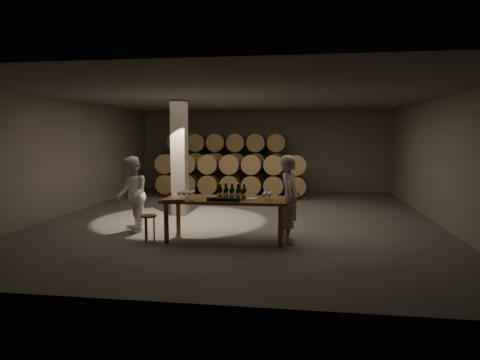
# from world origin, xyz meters

# --- Properties ---
(room) EXTENTS (12.00, 12.00, 12.00)m
(room) POSITION_xyz_m (-1.80, 0.20, 1.60)
(room) COLOR #565450
(room) RESTS_ON ground
(tasting_table) EXTENTS (2.60, 1.10, 0.90)m
(tasting_table) POSITION_xyz_m (0.00, -2.50, 0.80)
(tasting_table) COLOR brown
(tasting_table) RESTS_ON ground
(barrel_stack_back) EXTENTS (4.70, 0.95, 2.31)m
(barrel_stack_back) POSITION_xyz_m (-1.35, 5.20, 1.20)
(barrel_stack_back) COLOR brown
(barrel_stack_back) RESTS_ON ground
(barrel_stack_front) EXTENTS (5.48, 0.95, 1.57)m
(barrel_stack_front) POSITION_xyz_m (-0.96, 3.80, 0.83)
(barrel_stack_front) COLOR brown
(barrel_stack_front) RESTS_ON ground
(bottle_cluster) EXTENTS (0.60, 0.23, 0.32)m
(bottle_cluster) POSITION_xyz_m (0.14, -2.53, 1.02)
(bottle_cluster) COLOR black
(bottle_cluster) RESTS_ON tasting_table
(lying_bottles) EXTENTS (0.78, 0.08, 0.08)m
(lying_bottles) POSITION_xyz_m (0.03, -2.91, 0.94)
(lying_bottles) COLOR black
(lying_bottles) RESTS_ON tasting_table
(glass_cluster_left) EXTENTS (0.30, 0.41, 0.16)m
(glass_cluster_left) POSITION_xyz_m (-0.84, -2.60, 1.01)
(glass_cluster_left) COLOR silver
(glass_cluster_left) RESTS_ON tasting_table
(glass_cluster_right) EXTENTS (0.19, 0.41, 0.16)m
(glass_cluster_right) POSITION_xyz_m (0.88, -2.54, 1.01)
(glass_cluster_right) COLOR silver
(glass_cluster_right) RESTS_ON tasting_table
(plate) EXTENTS (0.28, 0.28, 0.02)m
(plate) POSITION_xyz_m (0.52, -2.53, 0.91)
(plate) COLOR silver
(plate) RESTS_ON tasting_table
(notebook_near) EXTENTS (0.28, 0.23, 0.03)m
(notebook_near) POSITION_xyz_m (-0.90, -2.95, 0.92)
(notebook_near) COLOR brown
(notebook_near) RESTS_ON tasting_table
(notebook_corner) EXTENTS (0.21, 0.26, 0.02)m
(notebook_corner) POSITION_xyz_m (-1.14, -2.92, 0.91)
(notebook_corner) COLOR brown
(notebook_corner) RESTS_ON tasting_table
(pen) EXTENTS (0.14, 0.06, 0.01)m
(pen) POSITION_xyz_m (-0.64, -2.95, 0.91)
(pen) COLOR black
(pen) RESTS_ON tasting_table
(stool) EXTENTS (0.33, 0.33, 0.56)m
(stool) POSITION_xyz_m (-1.60, -2.83, 0.46)
(stool) COLOR brown
(stool) RESTS_ON ground
(person_man) EXTENTS (0.56, 0.74, 1.83)m
(person_man) POSITION_xyz_m (1.35, -2.56, 0.91)
(person_man) COLOR beige
(person_man) RESTS_ON ground
(person_woman) EXTENTS (1.02, 1.08, 1.76)m
(person_woman) POSITION_xyz_m (-2.29, -2.04, 0.88)
(person_woman) COLOR white
(person_woman) RESTS_ON ground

